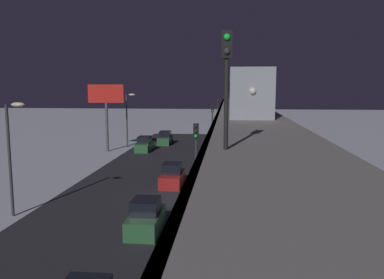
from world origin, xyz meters
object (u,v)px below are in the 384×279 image
at_px(rail_signal, 227,70).
at_px(sedan_green, 165,139).
at_px(traffic_light_near, 196,159).
at_px(commercial_billboard, 106,100).
at_px(sedan_green_3, 146,218).
at_px(sedan_red, 172,176).
at_px(subway_train, 240,89).
at_px(traffic_light_far, 218,111).
at_px(sedan_green_2, 144,145).
at_px(traffic_light_mid, 212,123).

distance_m(rail_signal, sedan_green, 46.05).
distance_m(traffic_light_near, commercial_billboard, 30.33).
bearing_deg(sedan_green, rail_signal, 101.98).
bearing_deg(sedan_green_3, rail_signal, -61.71).
height_order(sedan_red, commercial_billboard, commercial_billboard).
height_order(subway_train, sedan_green, subway_train).
bearing_deg(traffic_light_far, sedan_green_2, 66.01).
bearing_deg(sedan_green_2, sedan_green, -105.80).
xyz_separation_m(traffic_light_mid, traffic_light_far, (0.00, -24.24, 0.00)).
bearing_deg(sedan_green, sedan_green_2, 74.20).
xyz_separation_m(sedan_red, sedan_green_3, (0.00, 11.01, 0.00)).
xyz_separation_m(subway_train, commercial_billboard, (17.64, 2.57, -1.46)).
relative_size(sedan_red, sedan_green_3, 1.04).
xyz_separation_m(rail_signal, sedan_green_3, (4.80, -8.91, -8.43)).
height_order(sedan_green_2, traffic_light_mid, traffic_light_mid).
distance_m(traffic_light_mid, traffic_light_far, 24.24).
xyz_separation_m(subway_train, traffic_light_near, (3.50, 29.27, -4.09)).
bearing_deg(sedan_green_2, rail_signal, 106.45).
relative_size(traffic_light_near, traffic_light_far, 1.00).
bearing_deg(sedan_green_3, commercial_billboard, 111.78).
relative_size(sedan_green_2, traffic_light_far, 0.70).
bearing_deg(sedan_red, traffic_light_near, -73.16).
bearing_deg(sedan_red, rail_signal, -76.46).
bearing_deg(traffic_light_near, rail_signal, 100.39).
xyz_separation_m(sedan_green_3, commercial_billboard, (11.24, -28.13, 6.03)).
bearing_deg(traffic_light_mid, rail_signal, 93.14).
relative_size(rail_signal, traffic_light_far, 0.62).
distance_m(sedan_green, sedan_green_3, 35.67).
height_order(sedan_green_3, traffic_light_mid, traffic_light_mid).
height_order(sedan_green_2, traffic_light_far, traffic_light_far).
height_order(subway_train, commercial_billboard, subway_train).
xyz_separation_m(subway_train, traffic_light_far, (3.50, -19.21, -4.09)).
height_order(sedan_green_3, traffic_light_near, traffic_light_near).
xyz_separation_m(sedan_green, sedan_green_3, (-4.60, 35.37, 0.01)).
relative_size(traffic_light_near, traffic_light_mid, 1.00).
bearing_deg(traffic_light_far, traffic_light_near, 90.00).
distance_m(rail_signal, sedan_red, 22.16).
bearing_deg(traffic_light_near, traffic_light_far, -90.00).
xyz_separation_m(sedan_green_3, traffic_light_mid, (-2.90, -25.67, 3.40)).
bearing_deg(traffic_light_far, commercial_billboard, 57.00).
xyz_separation_m(sedan_green_2, commercial_billboard, (4.84, 0.88, 6.03)).
bearing_deg(traffic_light_near, subway_train, -96.82).
bearing_deg(commercial_billboard, traffic_light_mid, 170.13).
bearing_deg(rail_signal, commercial_billboard, -66.59).
distance_m(rail_signal, traffic_light_mid, 35.00).
relative_size(sedan_red, traffic_light_far, 0.65).
bearing_deg(rail_signal, sedan_green, -78.02).
relative_size(sedan_green, sedan_green_3, 1.07).
bearing_deg(traffic_light_mid, sedan_green, -52.30).
bearing_deg(traffic_light_mid, sedan_green_2, -19.78).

